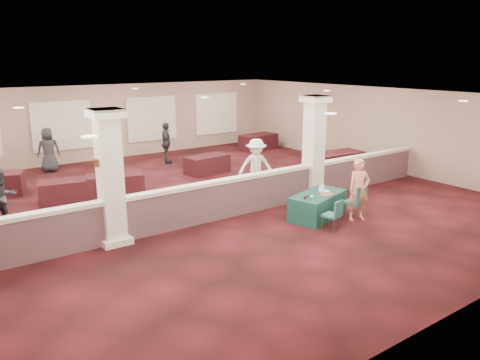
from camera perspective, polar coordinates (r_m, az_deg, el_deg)
ground at (r=14.41m, az=-4.10°, el=-2.71°), size 16.00×16.00×0.00m
wall_back at (r=21.19m, az=-15.65°, el=6.82°), size 16.00×0.04×3.20m
wall_front at (r=8.50m, az=25.29°, el=-5.28°), size 16.00×0.04×3.20m
wall_right at (r=19.36m, az=16.55°, el=6.06°), size 0.04×16.00×3.20m
ceiling at (r=13.80m, az=-4.35°, el=10.08°), size 16.00×16.00×0.02m
partition_wall at (r=13.04m, az=-0.70°, el=-1.94°), size 15.60×0.28×1.10m
column_left at (r=11.21m, az=-15.56°, el=0.40°), size 0.72×0.72×3.20m
column_right at (r=14.67m, az=8.98°, el=4.04°), size 0.72×0.72×3.20m
sconce_left at (r=11.04m, az=-17.05°, el=2.02°), size 0.12×0.12×0.18m
sconce_right at (r=11.22m, az=-14.35°, el=2.41°), size 0.12×0.12×0.18m
near_table at (r=13.10m, az=9.45°, el=-3.10°), size 1.97×1.38×0.69m
conf_chair_main at (r=13.12m, az=14.10°, el=-2.32°), size 0.51×0.52×0.95m
conf_chair_side at (r=12.14m, az=11.44°, el=-3.95°), size 0.49×0.49×0.81m
woman at (r=12.99m, az=14.28°, el=-1.17°), size 0.71×0.58×1.70m
far_table_front_left at (r=15.33m, az=-20.36°, el=-1.25°), size 1.78×1.13×0.67m
far_table_front_center at (r=15.48m, az=-14.94°, el=-0.60°), size 1.91×1.30×0.71m
far_table_front_right at (r=18.29m, az=11.75°, el=2.08°), size 2.08×1.16×0.81m
far_table_back_center at (r=17.97m, az=-4.02°, el=1.92°), size 1.76×1.03×0.68m
far_table_back_right at (r=22.59m, az=2.24°, el=4.65°), size 1.92×1.11×0.74m
attendee_a at (r=13.61m, az=-26.93°, el=-1.93°), size 0.85×0.68×1.56m
attendee_b at (r=15.22m, az=1.98°, el=1.73°), size 1.24×1.04×1.78m
attendee_c at (r=19.70m, az=-8.98°, el=4.46°), size 0.85×1.12×1.73m
attendee_d at (r=19.47m, az=-22.31°, el=3.41°), size 0.90×0.56×1.73m
laptop_base at (r=13.22m, az=10.27°, el=-1.39°), size 0.36×0.30×0.02m
laptop_screen at (r=13.23m, az=9.88°, el=-0.85°), size 0.30×0.10×0.21m
screen_glow at (r=13.23m, az=9.90°, el=-0.91°), size 0.27×0.09×0.18m
knitting at (r=12.93m, az=10.53°, el=-1.73°), size 0.44×0.38×0.03m
yarn_cream at (r=12.50m, az=8.78°, el=-2.04°), size 0.10×0.10×0.10m
yarn_red at (r=12.45m, az=7.90°, el=-2.10°), size 0.09×0.09×0.09m
yarn_grey at (r=12.68m, az=8.17°, el=-1.80°), size 0.10×0.10×0.10m
scissors at (r=13.41m, az=11.73°, el=-1.24°), size 0.12×0.06×0.01m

